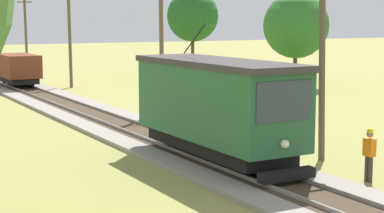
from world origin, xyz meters
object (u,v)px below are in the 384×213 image
tree_right_near (193,16)px  track_worker (369,152)px  freight_car (18,68)px  utility_pole_mid (161,42)px  utility_pole_near_tram (322,53)px  tree_left_near (296,26)px  red_tram (217,105)px  utility_pole_far (70,34)px  utility_pole_distant (26,33)px

tree_right_near → track_worker: bearing=-111.0°
freight_car → utility_pole_mid: 17.57m
utility_pole_near_tram → track_worker: (-0.85, -3.41, -3.04)m
track_worker → tree_left_near: 30.13m
freight_car → utility_pole_mid: size_ratio=0.66×
utility_pole_near_tram → tree_left_near: bearing=53.6°
red_tram → tree_left_near: tree_left_near is taller
track_worker → utility_pole_far: bearing=89.4°
utility_pole_distant → tree_right_near: (13.50, -8.47, 1.57)m
freight_car → utility_pole_distant: size_ratio=0.66×
utility_pole_near_tram → tree_left_near: utility_pole_near_tram is taller
red_tram → track_worker: (2.98, -4.62, -1.21)m
tree_right_near → tree_left_near: bearing=-79.6°
freight_car → track_worker: 33.88m
red_tram → utility_pole_distant: utility_pole_distant is taller
utility_pole_distant → tree_right_near: tree_right_near is taller
utility_pole_distant → track_worker: bearing=-91.1°
freight_car → utility_pole_distant: 12.89m
utility_pole_far → utility_pole_distant: size_ratio=1.03×
utility_pole_mid → utility_pole_distant: 29.02m
utility_pole_mid → red_tram: bearing=-107.5°
utility_pole_mid → tree_left_near: 17.74m
tree_right_near → utility_pole_mid: bearing=-123.3°
freight_car → track_worker: freight_car is taller
utility_pole_distant → tree_right_near: size_ratio=0.98×
tree_left_near → utility_pole_near_tram: bearing=-126.4°
tree_left_near → tree_right_near: 12.74m
track_worker → freight_car: bearing=95.9°
utility_pole_near_tram → utility_pole_distant: 42.39m
red_tram → utility_pole_mid: (3.83, 12.15, 1.84)m
utility_pole_distant → utility_pole_mid: bearing=-90.0°
utility_pole_distant → utility_pole_far: bearing=-90.0°
utility_pole_far → track_worker: (-0.85, -32.70, -3.17)m
red_tram → freight_car: (-0.00, 29.12, -0.64)m
utility_pole_near_tram → tree_right_near: size_ratio=0.98×
utility_pole_mid → tree_right_near: (13.50, 20.55, 1.55)m
track_worker → tree_left_near: bearing=57.0°
red_tram → tree_right_near: tree_right_near is taller
track_worker → utility_pole_mid: bearing=87.9°
utility_pole_near_tram → utility_pole_far: size_ratio=0.97×
utility_pole_mid → track_worker: 17.07m
utility_pole_near_tram → tree_right_near: (13.50, 33.92, 1.56)m
utility_pole_distant → utility_pole_near_tram: bearing=-90.0°
utility_pole_mid → utility_pole_distant: (-0.00, 29.02, -0.01)m
utility_pole_far → track_worker: size_ratio=4.55×
utility_pole_far → tree_right_near: utility_pole_far is taller
utility_pole_far → track_worker: utility_pole_far is taller
utility_pole_mid → utility_pole_distant: utility_pole_mid is taller
red_tram → utility_pole_far: size_ratio=1.05×
utility_pole_near_tram → tree_right_near: tree_right_near is taller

